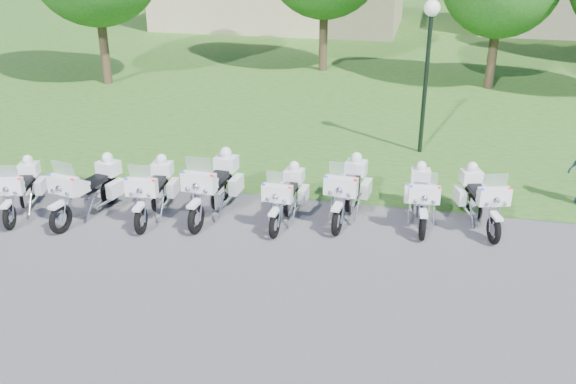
% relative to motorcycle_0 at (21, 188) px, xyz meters
% --- Properties ---
extents(ground, '(100.00, 100.00, 0.00)m').
position_rel_motorcycle_0_xyz_m(ground, '(5.70, -0.88, -0.59)').
color(ground, '#505054').
rests_on(ground, ground).
extents(grass_lawn, '(100.00, 48.00, 0.01)m').
position_rel_motorcycle_0_xyz_m(grass_lawn, '(5.70, 26.12, -0.58)').
color(grass_lawn, '#2D611E').
rests_on(grass_lawn, ground).
extents(motorcycle_0, '(1.02, 2.05, 1.40)m').
position_rel_motorcycle_0_xyz_m(motorcycle_0, '(0.00, 0.00, 0.00)').
color(motorcycle_0, black).
rests_on(motorcycle_0, ground).
extents(motorcycle_1, '(1.04, 2.29, 1.55)m').
position_rel_motorcycle_0_xyz_m(motorcycle_1, '(1.59, 0.19, 0.06)').
color(motorcycle_1, black).
rests_on(motorcycle_1, ground).
extents(motorcycle_2, '(0.84, 2.22, 1.49)m').
position_rel_motorcycle_0_xyz_m(motorcycle_2, '(3.01, 0.51, 0.04)').
color(motorcycle_2, black).
rests_on(motorcycle_2, ground).
extents(motorcycle_3, '(0.90, 2.45, 1.64)m').
position_rel_motorcycle_0_xyz_m(motorcycle_3, '(4.30, 0.89, 0.10)').
color(motorcycle_3, black).
rests_on(motorcycle_3, ground).
extents(motorcycle_4, '(0.75, 2.11, 1.42)m').
position_rel_motorcycle_0_xyz_m(motorcycle_4, '(5.97, 0.92, 0.01)').
color(motorcycle_4, black).
rests_on(motorcycle_4, ground).
extents(motorcycle_5, '(0.90, 2.33, 1.57)m').
position_rel_motorcycle_0_xyz_m(motorcycle_5, '(7.28, 1.42, 0.07)').
color(motorcycle_5, black).
rests_on(motorcycle_5, ground).
extents(motorcycle_6, '(0.80, 2.14, 1.43)m').
position_rel_motorcycle_0_xyz_m(motorcycle_6, '(8.89, 1.52, 0.01)').
color(motorcycle_6, black).
rests_on(motorcycle_6, ground).
extents(motorcycle_7, '(1.11, 2.12, 1.47)m').
position_rel_motorcycle_0_xyz_m(motorcycle_7, '(10.15, 1.67, 0.03)').
color(motorcycle_7, black).
rests_on(motorcycle_7, ground).
extents(lamp_post, '(0.44, 0.44, 4.24)m').
position_rel_motorcycle_0_xyz_m(lamp_post, '(8.73, 6.12, 2.61)').
color(lamp_post, black).
rests_on(lamp_post, ground).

